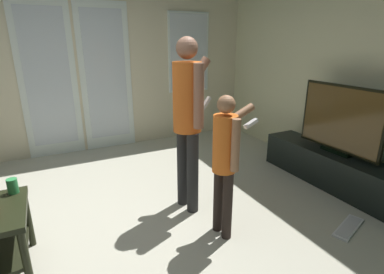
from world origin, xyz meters
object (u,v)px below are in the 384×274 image
at_px(person_child, 226,155).
at_px(cup_near_edge, 13,186).
at_px(flat_screen_tv, 341,120).
at_px(loose_keyboard, 349,227).
at_px(person_adult, 188,112).
at_px(tv_stand, 333,169).

distance_m(person_child, cup_near_edge, 1.62).
distance_m(flat_screen_tv, person_child, 1.61).
bearing_deg(flat_screen_tv, cup_near_edge, 174.56).
bearing_deg(cup_near_edge, flat_screen_tv, -5.44).
relative_size(flat_screen_tv, loose_keyboard, 2.15).
xyz_separation_m(person_adult, person_child, (0.08, -0.52, -0.25)).
relative_size(person_adult, cup_near_edge, 14.45).
distance_m(tv_stand, flat_screen_tv, 0.58).
height_order(tv_stand, person_adult, person_adult).
bearing_deg(loose_keyboard, tv_stand, 49.23).
relative_size(tv_stand, person_child, 1.47).
bearing_deg(cup_near_edge, tv_stand, -5.50).
xyz_separation_m(tv_stand, cup_near_edge, (-3.13, 0.30, 0.37)).
distance_m(tv_stand, cup_near_edge, 3.17).
relative_size(person_child, loose_keyboard, 2.64).
bearing_deg(person_child, tv_stand, 7.34).
height_order(person_adult, cup_near_edge, person_adult).
xyz_separation_m(person_child, loose_keyboard, (1.03, -0.45, -0.72)).
bearing_deg(loose_keyboard, cup_near_edge, 159.49).
xyz_separation_m(tv_stand, person_child, (-1.60, -0.21, 0.53)).
height_order(tv_stand, loose_keyboard, tv_stand).
relative_size(person_adult, loose_keyboard, 3.55).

